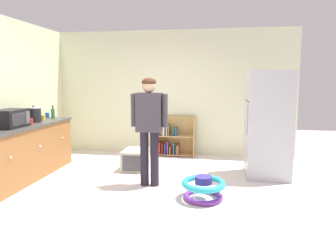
{
  "coord_description": "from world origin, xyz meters",
  "views": [
    {
      "loc": [
        0.91,
        -4.07,
        1.62
      ],
      "look_at": [
        0.19,
        0.44,
        1.08
      ],
      "focal_mm": 31.46,
      "sensor_mm": 36.0,
      "label": 1
    }
  ],
  "objects_px": {
    "red_cup": "(30,121)",
    "blue_cup": "(47,115)",
    "kitchen_counter": "(23,152)",
    "bookshelf": "(174,139)",
    "refrigerator": "(268,124)",
    "banana_bunch": "(43,117)",
    "pet_carrier": "(135,159)",
    "green_glass_bottle": "(53,113)",
    "baby_walker": "(203,188)",
    "microwave": "(10,119)",
    "crock_pot": "(34,115)",
    "yellow_cup": "(43,118)",
    "standing_person": "(149,121)"
  },
  "relations": [
    {
      "from": "green_glass_bottle",
      "to": "red_cup",
      "type": "bearing_deg",
      "value": -86.94
    },
    {
      "from": "pet_carrier",
      "to": "green_glass_bottle",
      "type": "xyz_separation_m",
      "value": [
        -1.63,
        0.05,
        0.82
      ]
    },
    {
      "from": "microwave",
      "to": "yellow_cup",
      "type": "relative_size",
      "value": 5.05
    },
    {
      "from": "bookshelf",
      "to": "green_glass_bottle",
      "type": "xyz_separation_m",
      "value": [
        -2.18,
        -1.05,
        0.63
      ]
    },
    {
      "from": "kitchen_counter",
      "to": "baby_walker",
      "type": "height_order",
      "value": "kitchen_counter"
    },
    {
      "from": "crock_pot",
      "to": "blue_cup",
      "type": "relative_size",
      "value": 3.05
    },
    {
      "from": "baby_walker",
      "to": "microwave",
      "type": "height_order",
      "value": "microwave"
    },
    {
      "from": "baby_walker",
      "to": "yellow_cup",
      "type": "relative_size",
      "value": 6.36
    },
    {
      "from": "pet_carrier",
      "to": "blue_cup",
      "type": "distance_m",
      "value": 1.97
    },
    {
      "from": "bookshelf",
      "to": "red_cup",
      "type": "height_order",
      "value": "red_cup"
    },
    {
      "from": "microwave",
      "to": "banana_bunch",
      "type": "height_order",
      "value": "microwave"
    },
    {
      "from": "refrigerator",
      "to": "yellow_cup",
      "type": "xyz_separation_m",
      "value": [
        -3.97,
        -0.18,
        0.06
      ]
    },
    {
      "from": "bookshelf",
      "to": "crock_pot",
      "type": "xyz_separation_m",
      "value": [
        -2.23,
        -1.58,
        0.66
      ]
    },
    {
      "from": "bookshelf",
      "to": "green_glass_bottle",
      "type": "distance_m",
      "value": 2.5
    },
    {
      "from": "kitchen_counter",
      "to": "red_cup",
      "type": "height_order",
      "value": "red_cup"
    },
    {
      "from": "refrigerator",
      "to": "yellow_cup",
      "type": "relative_size",
      "value": 18.74
    },
    {
      "from": "green_glass_bottle",
      "to": "red_cup",
      "type": "xyz_separation_m",
      "value": [
        0.04,
        -0.76,
        -0.05
      ]
    },
    {
      "from": "bookshelf",
      "to": "blue_cup",
      "type": "bearing_deg",
      "value": -158.25
    },
    {
      "from": "standing_person",
      "to": "red_cup",
      "type": "height_order",
      "value": "standing_person"
    },
    {
      "from": "standing_person",
      "to": "baby_walker",
      "type": "height_order",
      "value": "standing_person"
    },
    {
      "from": "standing_person",
      "to": "banana_bunch",
      "type": "relative_size",
      "value": 10.66
    },
    {
      "from": "blue_cup",
      "to": "kitchen_counter",
      "type": "bearing_deg",
      "value": -82.61
    },
    {
      "from": "banana_bunch",
      "to": "blue_cup",
      "type": "xyz_separation_m",
      "value": [
        -0.03,
        0.21,
        0.02
      ]
    },
    {
      "from": "banana_bunch",
      "to": "refrigerator",
      "type": "bearing_deg",
      "value": 0.22
    },
    {
      "from": "banana_bunch",
      "to": "standing_person",
      "type": "bearing_deg",
      "value": -18.24
    },
    {
      "from": "pet_carrier",
      "to": "blue_cup",
      "type": "bearing_deg",
      "value": 174.8
    },
    {
      "from": "baby_walker",
      "to": "blue_cup",
      "type": "xyz_separation_m",
      "value": [
        -3.1,
        1.35,
        0.79
      ]
    },
    {
      "from": "red_cup",
      "to": "blue_cup",
      "type": "relative_size",
      "value": 1.0
    },
    {
      "from": "refrigerator",
      "to": "pet_carrier",
      "type": "height_order",
      "value": "refrigerator"
    },
    {
      "from": "kitchen_counter",
      "to": "microwave",
      "type": "distance_m",
      "value": 0.64
    },
    {
      "from": "refrigerator",
      "to": "bookshelf",
      "type": "relative_size",
      "value": 2.09
    },
    {
      "from": "banana_bunch",
      "to": "green_glass_bottle",
      "type": "distance_m",
      "value": 0.2
    },
    {
      "from": "crock_pot",
      "to": "green_glass_bottle",
      "type": "relative_size",
      "value": 1.18
    },
    {
      "from": "kitchen_counter",
      "to": "refrigerator",
      "type": "bearing_deg",
      "value": 10.96
    },
    {
      "from": "microwave",
      "to": "green_glass_bottle",
      "type": "relative_size",
      "value": 1.95
    },
    {
      "from": "refrigerator",
      "to": "crock_pot",
      "type": "relative_size",
      "value": 6.14
    },
    {
      "from": "kitchen_counter",
      "to": "bookshelf",
      "type": "distance_m",
      "value": 2.94
    },
    {
      "from": "yellow_cup",
      "to": "pet_carrier",
      "type": "bearing_deg",
      "value": 7.31
    },
    {
      "from": "standing_person",
      "to": "yellow_cup",
      "type": "height_order",
      "value": "standing_person"
    },
    {
      "from": "crock_pot",
      "to": "banana_bunch",
      "type": "relative_size",
      "value": 1.86
    },
    {
      "from": "kitchen_counter",
      "to": "crock_pot",
      "type": "bearing_deg",
      "value": 88.77
    },
    {
      "from": "pet_carrier",
      "to": "microwave",
      "type": "height_order",
      "value": "microwave"
    },
    {
      "from": "refrigerator",
      "to": "banana_bunch",
      "type": "relative_size",
      "value": 11.42
    },
    {
      "from": "microwave",
      "to": "crock_pot",
      "type": "relative_size",
      "value": 1.66
    },
    {
      "from": "banana_bunch",
      "to": "crock_pot",
      "type": "bearing_deg",
      "value": -76.22
    },
    {
      "from": "red_cup",
      "to": "baby_walker",
      "type": "bearing_deg",
      "value": -9.5
    },
    {
      "from": "bookshelf",
      "to": "red_cup",
      "type": "distance_m",
      "value": 2.86
    },
    {
      "from": "kitchen_counter",
      "to": "banana_bunch",
      "type": "xyz_separation_m",
      "value": [
        -0.1,
        0.76,
        0.48
      ]
    },
    {
      "from": "baby_walker",
      "to": "yellow_cup",
      "type": "xyz_separation_m",
      "value": [
        -2.95,
        0.98,
        0.79
      ]
    },
    {
      "from": "baby_walker",
      "to": "blue_cup",
      "type": "relative_size",
      "value": 6.36
    }
  ]
}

